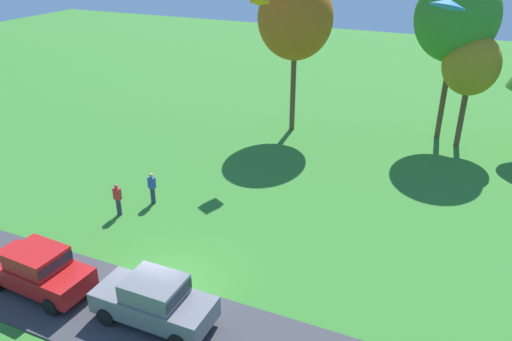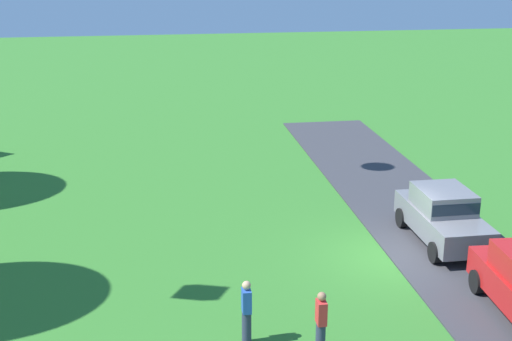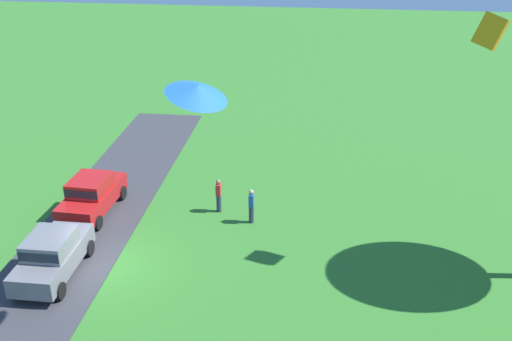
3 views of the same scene
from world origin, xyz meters
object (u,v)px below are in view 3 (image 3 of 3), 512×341
(kite_box_high_right, at_px, (490,31))
(car_sedan_by_flagpole, at_px, (52,254))
(car_sedan_far_end, at_px, (92,194))
(person_watching_sky, at_px, (251,206))
(person_beside_suv, at_px, (219,195))
(kite_delta_near_flag, at_px, (197,90))

(kite_box_high_right, bearing_deg, car_sedan_by_flagpole, -79.41)
(car_sedan_far_end, relative_size, car_sedan_by_flagpole, 1.02)
(car_sedan_by_flagpole, height_order, person_watching_sky, car_sedan_by_flagpole)
(person_watching_sky, height_order, kite_box_high_right, kite_box_high_right)
(car_sedan_by_flagpole, bearing_deg, person_beside_suv, 137.00)
(person_beside_suv, xyz_separation_m, kite_box_high_right, (3.03, 10.48, 8.76))
(person_beside_suv, bearing_deg, kite_box_high_right, 73.89)
(person_watching_sky, bearing_deg, car_sedan_far_end, -89.58)
(kite_box_high_right, bearing_deg, person_beside_suv, -106.11)
(car_sedan_far_end, xyz_separation_m, kite_box_high_right, (2.12, 16.44, 8.60))
(person_beside_suv, distance_m, person_watching_sky, 1.89)
(person_beside_suv, bearing_deg, car_sedan_by_flagpole, -43.00)
(car_sedan_far_end, bearing_deg, person_watching_sky, 90.42)
(car_sedan_by_flagpole, bearing_deg, car_sedan_far_end, -176.37)
(kite_delta_near_flag, bearing_deg, person_watching_sky, -177.32)
(person_watching_sky, xyz_separation_m, kite_box_high_right, (2.18, 8.79, 8.76))
(car_sedan_far_end, relative_size, kite_box_high_right, 3.99)
(car_sedan_by_flagpole, height_order, kite_box_high_right, kite_box_high_right)
(car_sedan_far_end, xyz_separation_m, car_sedan_by_flagpole, (5.13, 0.33, 0.00))
(person_beside_suv, distance_m, kite_delta_near_flag, 16.93)
(kite_delta_near_flag, bearing_deg, person_beside_suv, -170.51)
(car_sedan_far_end, relative_size, person_watching_sky, 2.63)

